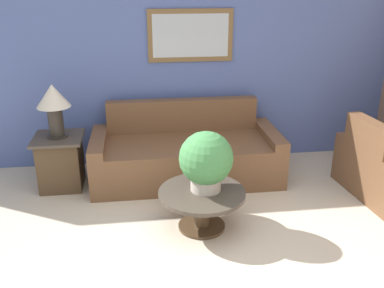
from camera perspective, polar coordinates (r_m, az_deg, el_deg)
ground_plane at (r=3.74m, az=1.42°, el=-18.05°), size 20.00×20.00×0.00m
wall_back at (r=5.61m, az=-2.59°, el=10.45°), size 7.88×0.09×2.60m
couch_main at (r=5.34m, az=-0.84°, el=-1.44°), size 2.29×1.00×0.91m
coffee_table at (r=4.28m, az=1.33°, el=-7.62°), size 0.86×0.86×0.41m
side_table at (r=5.32m, az=-17.09°, el=-2.23°), size 0.57×0.57×0.64m
table_lamp at (r=5.09m, az=-17.99°, el=5.36°), size 0.38×0.38×0.62m
potted_plant_on_table at (r=4.13m, az=1.88°, el=-2.18°), size 0.53×0.53×0.60m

